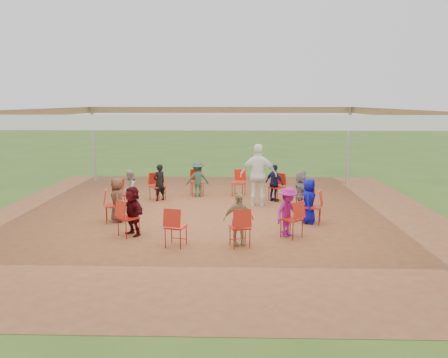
{
  "coord_description": "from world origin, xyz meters",
  "views": [
    {
      "loc": [
        0.61,
        -12.03,
        3.21
      ],
      "look_at": [
        0.28,
        0.3,
        1.01
      ],
      "focal_mm": 35.0,
      "sensor_mm": 36.0,
      "label": 1
    }
  ],
  "objects_px": {
    "chair_0": "(313,207)",
    "chair_8": "(128,218)",
    "chair_1": "(305,196)",
    "chair_3": "(239,183)",
    "chair_5": "(157,187)",
    "laptop": "(302,202)",
    "chair_2": "(277,187)",
    "person_seated_8": "(238,219)",
    "chair_9": "(176,227)",
    "person_seated_0": "(309,201)",
    "chair_7": "(113,206)",
    "person_seated_5": "(130,190)",
    "person_seated_2": "(274,183)",
    "chair_6": "(126,194)",
    "standing_person": "(258,175)",
    "chair_4": "(197,183)",
    "person_seated_6": "(117,200)",
    "person_seated_7": "(132,211)",
    "chair_10": "(240,227)",
    "person_seated_3": "(198,179)",
    "chair_11": "(292,219)",
    "person_seated_4": "(159,182)",
    "person_seated_9": "(288,212)",
    "cable_coil": "(243,212)",
    "person_seated_1": "(301,191)"
  },
  "relations": [
    {
      "from": "chair_0",
      "to": "chair_8",
      "type": "distance_m",
      "value": 4.79
    },
    {
      "from": "chair_1",
      "to": "chair_3",
      "type": "bearing_deg",
      "value": 30.0
    },
    {
      "from": "chair_5",
      "to": "laptop",
      "type": "xyz_separation_m",
      "value": [
        4.35,
        -2.6,
        0.12
      ]
    },
    {
      "from": "chair_0",
      "to": "chair_1",
      "type": "xyz_separation_m",
      "value": [
        0.0,
        1.43,
        0.0
      ]
    },
    {
      "from": "chair_2",
      "to": "person_seated_8",
      "type": "bearing_deg",
      "value": 119.27
    },
    {
      "from": "chair_9",
      "to": "person_seated_0",
      "type": "height_order",
      "value": "person_seated_0"
    },
    {
      "from": "chair_7",
      "to": "person_seated_5",
      "type": "relative_size",
      "value": 0.75
    },
    {
      "from": "chair_8",
      "to": "person_seated_2",
      "type": "distance_m",
      "value": 5.42
    },
    {
      "from": "chair_6",
      "to": "person_seated_0",
      "type": "relative_size",
      "value": 0.75
    },
    {
      "from": "chair_1",
      "to": "standing_person",
      "type": "distance_m",
      "value": 1.55
    },
    {
      "from": "chair_4",
      "to": "person_seated_6",
      "type": "relative_size",
      "value": 0.75
    },
    {
      "from": "person_seated_6",
      "to": "person_seated_7",
      "type": "height_order",
      "value": "same"
    },
    {
      "from": "chair_7",
      "to": "person_seated_6",
      "type": "relative_size",
      "value": 0.75
    },
    {
      "from": "chair_10",
      "to": "person_seated_5",
      "type": "height_order",
      "value": "person_seated_5"
    },
    {
      "from": "person_seated_2",
      "to": "person_seated_5",
      "type": "distance_m",
      "value": 4.58
    },
    {
      "from": "chair_8",
      "to": "person_seated_3",
      "type": "xyz_separation_m",
      "value": [
        1.28,
        4.51,
        0.16
      ]
    },
    {
      "from": "person_seated_2",
      "to": "person_seated_5",
      "type": "relative_size",
      "value": 1.0
    },
    {
      "from": "chair_11",
      "to": "standing_person",
      "type": "bearing_deg",
      "value": 56.28
    },
    {
      "from": "chair_6",
      "to": "laptop",
      "type": "xyz_separation_m",
      "value": [
        5.07,
        -1.36,
        0.12
      ]
    },
    {
      "from": "person_seated_3",
      "to": "laptop",
      "type": "distance_m",
      "value": 4.44
    },
    {
      "from": "chair_3",
      "to": "person_seated_3",
      "type": "distance_m",
      "value": 1.41
    },
    {
      "from": "person_seated_7",
      "to": "person_seated_4",
      "type": "bearing_deg",
      "value": 135.0
    },
    {
      "from": "person_seated_8",
      "to": "person_seated_9",
      "type": "relative_size",
      "value": 1.0
    },
    {
      "from": "chair_0",
      "to": "chair_4",
      "type": "height_order",
      "value": "same"
    },
    {
      "from": "chair_1",
      "to": "standing_person",
      "type": "height_order",
      "value": "standing_person"
    },
    {
      "from": "chair_2",
      "to": "chair_5",
      "type": "distance_m",
      "value": 3.91
    },
    {
      "from": "person_seated_0",
      "to": "chair_0",
      "type": "bearing_deg",
      "value": -90.0
    },
    {
      "from": "chair_4",
      "to": "person_seated_9",
      "type": "bearing_deg",
      "value": 104.66
    },
    {
      "from": "chair_11",
      "to": "person_seated_5",
      "type": "bearing_deg",
      "value": 104.66
    },
    {
      "from": "chair_6",
      "to": "chair_8",
      "type": "distance_m",
      "value": 2.77
    },
    {
      "from": "person_seated_2",
      "to": "person_seated_7",
      "type": "xyz_separation_m",
      "value": [
        -3.75,
        -3.74,
        0.0
      ]
    },
    {
      "from": "chair_9",
      "to": "chair_11",
      "type": "height_order",
      "value": "same"
    },
    {
      "from": "chair_6",
      "to": "standing_person",
      "type": "xyz_separation_m",
      "value": [
        3.99,
        0.53,
        0.52
      ]
    },
    {
      "from": "chair_8",
      "to": "laptop",
      "type": "height_order",
      "value": "chair_8"
    },
    {
      "from": "chair_5",
      "to": "person_seated_2",
      "type": "height_order",
      "value": "person_seated_2"
    },
    {
      "from": "chair_6",
      "to": "person_seated_9",
      "type": "xyz_separation_m",
      "value": [
        4.54,
        -2.59,
        0.16
      ]
    },
    {
      "from": "person_seated_7",
      "to": "cable_coil",
      "type": "bearing_deg",
      "value": 85.0
    },
    {
      "from": "chair_3",
      "to": "person_seated_0",
      "type": "height_order",
      "value": "person_seated_0"
    },
    {
      "from": "chair_6",
      "to": "chair_11",
      "type": "bearing_deg",
      "value": 75.0
    },
    {
      "from": "chair_9",
      "to": "person_seated_6",
      "type": "relative_size",
      "value": 0.75
    },
    {
      "from": "chair_8",
      "to": "chair_2",
      "type": "bearing_deg",
      "value": 90.0
    },
    {
      "from": "person_seated_1",
      "to": "person_seated_5",
      "type": "relative_size",
      "value": 1.0
    },
    {
      "from": "cable_coil",
      "to": "chair_6",
      "type": "bearing_deg",
      "value": 174.68
    },
    {
      "from": "chair_11",
      "to": "person_seated_6",
      "type": "bearing_deg",
      "value": 119.27
    },
    {
      "from": "chair_10",
      "to": "person_seated_4",
      "type": "height_order",
      "value": "person_seated_4"
    },
    {
      "from": "person_seated_0",
      "to": "person_seated_1",
      "type": "distance_m",
      "value": 1.37
    },
    {
      "from": "chair_0",
      "to": "person_seated_0",
      "type": "bearing_deg",
      "value": 90.0
    },
    {
      "from": "chair_4",
      "to": "person_seated_4",
      "type": "relative_size",
      "value": 0.75
    },
    {
      "from": "cable_coil",
      "to": "chair_9",
      "type": "bearing_deg",
      "value": -116.8
    },
    {
      "from": "chair_1",
      "to": "chair_8",
      "type": "height_order",
      "value": "same"
    }
  ]
}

